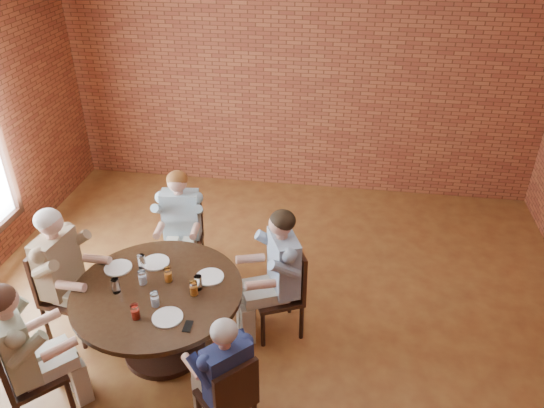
# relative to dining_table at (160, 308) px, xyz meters

# --- Properties ---
(floor) EXTENTS (7.00, 7.00, 0.00)m
(floor) POSITION_rel_dining_table_xyz_m (0.90, 0.00, -0.53)
(floor) COLOR #9C6830
(floor) RESTS_ON ground
(wall_back) EXTENTS (7.00, 0.00, 7.00)m
(wall_back) POSITION_rel_dining_table_xyz_m (0.90, 3.50, 1.17)
(wall_back) COLOR #974A2B
(wall_back) RESTS_ON ground
(dining_table) EXTENTS (1.53, 1.53, 0.75)m
(dining_table) POSITION_rel_dining_table_xyz_m (0.00, 0.00, 0.00)
(dining_table) COLOR black
(dining_table) RESTS_ON floor
(chair_a) EXTENTS (0.59, 0.59, 0.96)m
(chair_a) POSITION_rel_dining_table_xyz_m (1.11, 0.49, -0.01)
(chair_a) COLOR black
(chair_a) RESTS_ON floor
(diner_a) EXTENTS (0.85, 0.78, 1.38)m
(diner_a) POSITION_rel_dining_table_xyz_m (1.02, 0.46, 0.16)
(diner_a) COLOR #375D91
(diner_a) RESTS_ON floor
(chair_b) EXTENTS (0.46, 0.46, 0.93)m
(chair_b) POSITION_rel_dining_table_xyz_m (-0.14, 1.22, -0.02)
(chair_b) COLOR black
(chair_b) RESTS_ON floor
(diner_b) EXTENTS (0.59, 0.69, 1.31)m
(diner_b) POSITION_rel_dining_table_xyz_m (-0.13, 1.14, 0.13)
(diner_b) COLOR #95B1BE
(diner_b) RESTS_ON floor
(chair_c) EXTENTS (0.52, 0.52, 0.97)m
(chair_c) POSITION_rel_dining_table_xyz_m (-1.04, 0.15, -0.00)
(chair_c) COLOR black
(chair_c) RESTS_ON floor
(diner_c) EXTENTS (0.77, 0.66, 1.40)m
(diner_c) POSITION_rel_dining_table_xyz_m (-0.95, 0.14, 0.17)
(diner_c) COLOR brown
(diner_c) RESTS_ON floor
(chair_d) EXTENTS (0.63, 0.63, 0.96)m
(chair_d) POSITION_rel_dining_table_xyz_m (-0.86, -0.89, -0.01)
(chair_d) COLOR black
(chair_d) RESTS_ON floor
(diner_d) EXTENTS (0.87, 0.87, 1.37)m
(diner_d) POSITION_rel_dining_table_xyz_m (-0.79, -0.83, 0.16)
(diner_d) COLOR #B9A991
(diner_d) RESTS_ON floor
(chair_e) EXTENTS (0.54, 0.54, 0.88)m
(chair_e) POSITION_rel_dining_table_xyz_m (0.85, -0.84, -0.04)
(chair_e) COLOR black
(chair_e) RESTS_ON floor
(diner_e) EXTENTS (0.74, 0.74, 1.23)m
(diner_e) POSITION_rel_dining_table_xyz_m (0.80, -0.79, 0.09)
(diner_e) COLOR #1C244E
(diner_e) RESTS_ON floor
(plate_a) EXTENTS (0.26, 0.26, 0.01)m
(plate_a) POSITION_rel_dining_table_xyz_m (0.43, 0.24, 0.23)
(plate_a) COLOR white
(plate_a) RESTS_ON dining_table
(plate_b) EXTENTS (0.26, 0.26, 0.01)m
(plate_b) POSITION_rel_dining_table_xyz_m (-0.14, 0.37, 0.23)
(plate_b) COLOR white
(plate_b) RESTS_ON dining_table
(plate_c) EXTENTS (0.26, 0.26, 0.01)m
(plate_c) POSITION_rel_dining_table_xyz_m (-0.46, 0.24, 0.23)
(plate_c) COLOR white
(plate_c) RESTS_ON dining_table
(plate_d) EXTENTS (0.26, 0.26, 0.01)m
(plate_d) POSITION_rel_dining_table_xyz_m (0.21, -0.34, 0.23)
(plate_d) COLOR white
(plate_d) RESTS_ON dining_table
(glass_a) EXTENTS (0.07, 0.07, 0.14)m
(glass_a) POSITION_rel_dining_table_xyz_m (0.37, 0.07, 0.29)
(glass_a) COLOR white
(glass_a) RESTS_ON dining_table
(glass_b) EXTENTS (0.07, 0.07, 0.14)m
(glass_b) POSITION_rel_dining_table_xyz_m (0.07, 0.13, 0.29)
(glass_b) COLOR white
(glass_b) RESTS_ON dining_table
(glass_c) EXTENTS (0.07, 0.07, 0.14)m
(glass_c) POSITION_rel_dining_table_xyz_m (-0.24, 0.29, 0.29)
(glass_c) COLOR white
(glass_c) RESTS_ON dining_table
(glass_d) EXTENTS (0.07, 0.07, 0.14)m
(glass_d) POSITION_rel_dining_table_xyz_m (-0.15, 0.06, 0.29)
(glass_d) COLOR white
(glass_d) RESTS_ON dining_table
(glass_e) EXTENTS (0.07, 0.07, 0.14)m
(glass_e) POSITION_rel_dining_table_xyz_m (-0.34, -0.08, 0.29)
(glass_e) COLOR white
(glass_e) RESTS_ON dining_table
(glass_f) EXTENTS (0.07, 0.07, 0.14)m
(glass_f) POSITION_rel_dining_table_xyz_m (-0.05, -0.38, 0.29)
(glass_f) COLOR white
(glass_f) RESTS_ON dining_table
(glass_g) EXTENTS (0.07, 0.07, 0.14)m
(glass_g) POSITION_rel_dining_table_xyz_m (0.06, -0.20, 0.29)
(glass_g) COLOR white
(glass_g) RESTS_ON dining_table
(glass_h) EXTENTS (0.07, 0.07, 0.14)m
(glass_h) POSITION_rel_dining_table_xyz_m (0.35, -0.01, 0.29)
(glass_h) COLOR white
(glass_h) RESTS_ON dining_table
(smartphone) EXTENTS (0.07, 0.13, 0.01)m
(smartphone) POSITION_rel_dining_table_xyz_m (0.41, -0.41, 0.23)
(smartphone) COLOR black
(smartphone) RESTS_ON dining_table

